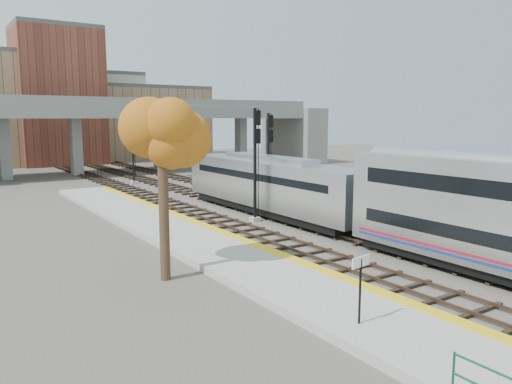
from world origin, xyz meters
TOP-DOWN VIEW (x-y plane):
  - ground at (0.00, 0.00)m, footprint 160.00×160.00m
  - platform at (-7.25, 0.00)m, footprint 4.50×60.00m
  - yellow_strip at (-5.35, 0.00)m, footprint 0.70×60.00m
  - tracks at (0.93, 12.50)m, footprint 10.70×95.00m
  - overpass at (4.92, 45.00)m, footprint 54.00×12.00m
  - buildings_far at (1.26, 66.57)m, footprint 43.00×21.00m
  - parking_lot at (14.00, 28.00)m, footprint 14.00×18.00m
  - locomotive at (1.00, 10.63)m, footprint 3.02×19.05m
  - signal_mast_near at (-1.10, 9.23)m, footprint 0.60×0.64m
  - signal_mast_mid at (3.00, 13.51)m, footprint 0.60×0.64m
  - signal_mast_far at (-1.10, 32.93)m, footprint 0.60×0.64m
  - station_sign at (-8.22, -7.67)m, footprint 0.90×0.20m
  - tree at (-11.29, 1.04)m, footprint 3.60×3.60m
  - car_a at (10.13, 21.75)m, footprint 1.49×3.62m
  - car_b at (14.00, 27.84)m, footprint 1.65×3.45m
  - car_c at (16.35, 29.58)m, footprint 2.73×4.10m

SIDE VIEW (x-z plane):
  - ground at x=0.00m, z-range 0.00..0.00m
  - parking_lot at x=14.00m, z-range 0.00..0.04m
  - tracks at x=0.93m, z-range -0.05..0.20m
  - platform at x=-7.25m, z-range 0.00..0.35m
  - yellow_strip at x=-5.35m, z-range 0.35..0.36m
  - car_b at x=14.00m, z-range 0.04..1.13m
  - car_c at x=16.35m, z-range 0.04..1.14m
  - car_a at x=10.13m, z-range 0.04..1.27m
  - station_sign at x=-8.22m, z-range 0.84..3.12m
  - locomotive at x=1.00m, z-range 0.23..4.33m
  - signal_mast_far at x=-1.10m, z-range -0.12..6.42m
  - signal_mast_mid at x=3.00m, z-range 0.04..7.48m
  - signal_mast_near at x=-1.10m, z-range 0.09..7.81m
  - overpass at x=4.92m, z-range 1.06..10.56m
  - tree at x=-11.29m, z-range 2.08..10.68m
  - buildings_far at x=1.26m, z-range -2.42..18.18m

